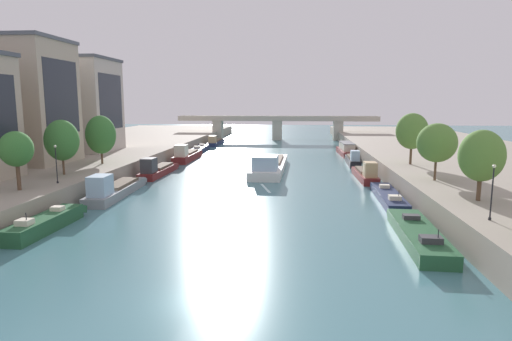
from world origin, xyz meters
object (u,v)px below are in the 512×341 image
at_px(moored_boat_right_second, 365,174).
at_px(moored_boat_left_end, 46,223).
at_px(moored_boat_left_downstream, 187,155).
at_px(tree_left_midway, 16,149).
at_px(lamppost_left_bank, 56,162).
at_px(barge_midriver, 269,165).
at_px(tree_left_third, 101,135).
at_px(moored_boat_left_gap_after, 158,170).
at_px(moored_boat_right_upstream, 353,160).
at_px(moored_boat_left_upstream, 215,142).
at_px(moored_boat_right_near, 388,196).
at_px(moored_boat_right_far, 346,150).
at_px(lamppost_right_bank, 492,190).
at_px(tree_left_far, 62,140).
at_px(moored_boat_left_far, 115,189).
at_px(moored_boat_left_second, 200,149).
at_px(moored_boat_right_lone, 418,234).
at_px(tree_right_nearest, 482,156).
at_px(tree_right_distant, 412,131).
at_px(tree_right_midway, 437,143).
at_px(bridge_far, 277,125).

bearing_deg(moored_boat_right_second, moored_boat_left_end, -138.55).
distance_m(moored_boat_left_downstream, tree_left_midway, 43.98).
bearing_deg(moored_boat_right_second, lamppost_left_bank, -151.44).
height_order(barge_midriver, tree_left_third, tree_left_third).
bearing_deg(lamppost_left_bank, moored_boat_left_end, -66.83).
relative_size(moored_boat_left_gap_after, moored_boat_right_upstream, 1.19).
xyz_separation_m(moored_boat_left_upstream, moored_boat_right_upstream, (32.05, -35.20, 0.10)).
distance_m(moored_boat_right_near, moored_boat_right_far, 44.67).
bearing_deg(moored_boat_left_gap_after, moored_boat_left_end, -91.27).
bearing_deg(lamppost_right_bank, tree_left_far, 158.32).
xyz_separation_m(moored_boat_left_far, moored_boat_left_second, (-0.36, 49.79, -0.38)).
distance_m(moored_boat_right_lone, tree_right_nearest, 9.79).
xyz_separation_m(moored_boat_left_second, tree_right_distant, (38.82, -36.23, 6.76)).
bearing_deg(moored_boat_right_upstream, tree_right_midway, -79.74).
distance_m(moored_boat_left_downstream, tree_right_midway, 50.53).
height_order(tree_left_far, tree_right_distant, tree_right_distant).
relative_size(moored_boat_right_upstream, tree_left_midway, 1.95).
bearing_deg(moored_boat_left_upstream, tree_left_midway, -94.89).
distance_m(lamppost_right_bank, bridge_far, 101.87).
xyz_separation_m(moored_boat_left_end, moored_boat_left_second, (0.00, 63.99, -0.13)).
bearing_deg(tree_right_distant, tree_right_nearest, -89.72).
bearing_deg(tree_left_far, moored_boat_left_downstream, 78.17).
bearing_deg(lamppost_right_bank, moored_boat_right_far, 93.40).
bearing_deg(moored_boat_right_near, moored_boat_left_end, -155.44).
bearing_deg(tree_left_far, moored_boat_left_second, 82.89).
distance_m(moored_boat_left_downstream, tree_left_third, 25.42).
bearing_deg(moored_boat_left_downstream, bridge_far, 72.16).
xyz_separation_m(tree_left_midway, tree_right_midway, (43.86, 9.61, 0.13)).
bearing_deg(moored_boat_left_second, moored_boat_left_far, -89.59).
xyz_separation_m(moored_boat_left_far, tree_left_third, (-5.98, 9.97, 5.85)).
bearing_deg(moored_boat_left_downstream, moored_boat_right_far, 19.93).
xyz_separation_m(moored_boat_left_gap_after, moored_boat_left_downstream, (0.19, 18.06, 0.11)).
distance_m(moored_boat_left_downstream, moored_boat_right_lone, 57.61).
bearing_deg(tree_left_third, bridge_far, 73.03).
xyz_separation_m(moored_boat_left_end, moored_boat_left_upstream, (0.76, 79.64, 0.12)).
relative_size(tree_right_nearest, lamppost_right_bank, 1.50).
bearing_deg(moored_boat_right_upstream, moored_boat_left_gap_after, -155.83).
bearing_deg(lamppost_left_bank, tree_right_distant, 23.75).
relative_size(moored_boat_right_upstream, tree_left_far, 1.74).
relative_size(tree_left_far, lamppost_right_bank, 1.58).
distance_m(barge_midriver, moored_boat_right_far, 28.30).
distance_m(moored_boat_right_far, tree_left_third, 53.15).
bearing_deg(moored_boat_right_lone, lamppost_left_bank, 166.12).
height_order(moored_boat_left_far, tree_right_distant, tree_right_distant).
xyz_separation_m(tree_right_midway, lamppost_right_bank, (-1.14, -17.19, -1.95)).
bearing_deg(moored_boat_right_lone, barge_midriver, 112.05).
bearing_deg(lamppost_right_bank, moored_boat_left_second, 119.09).
relative_size(tree_right_distant, lamppost_left_bank, 1.73).
height_order(moored_boat_right_far, tree_left_far, tree_left_far).
distance_m(moored_boat_right_near, moored_boat_right_upstream, 29.25).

